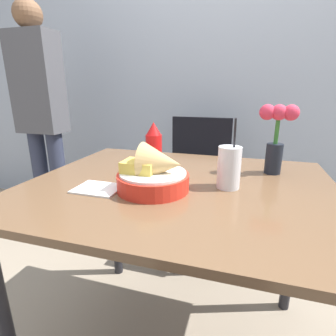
% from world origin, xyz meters
% --- Properties ---
extents(wall_window, '(7.00, 0.06, 2.60)m').
position_xyz_m(wall_window, '(0.00, 1.30, 1.30)').
color(wall_window, '#9EA8B7').
rests_on(wall_window, ground_plane).
extents(dining_table, '(1.06, 0.87, 0.76)m').
position_xyz_m(dining_table, '(0.00, 0.00, 0.66)').
color(dining_table, brown).
rests_on(dining_table, ground_plane).
extents(chair_far_window, '(0.40, 0.40, 0.90)m').
position_xyz_m(chair_far_window, '(-0.08, 0.81, 0.54)').
color(chair_far_window, black).
rests_on(chair_far_window, ground_plane).
extents(food_basket, '(0.24, 0.24, 0.16)m').
position_xyz_m(food_basket, '(-0.06, -0.09, 0.82)').
color(food_basket, red).
rests_on(food_basket, dining_table).
extents(ketchup_bottle, '(0.06, 0.06, 0.20)m').
position_xyz_m(ketchup_bottle, '(-0.13, 0.10, 0.86)').
color(ketchup_bottle, red).
rests_on(ketchup_bottle, dining_table).
extents(drink_cup, '(0.08, 0.08, 0.24)m').
position_xyz_m(drink_cup, '(0.17, 0.01, 0.83)').
color(drink_cup, silver).
rests_on(drink_cup, dining_table).
extents(flower_vase, '(0.14, 0.06, 0.27)m').
position_xyz_m(flower_vase, '(0.32, 0.22, 0.92)').
color(flower_vase, black).
rests_on(flower_vase, dining_table).
extents(napkin, '(0.15, 0.12, 0.01)m').
position_xyz_m(napkin, '(-0.24, -0.14, 0.77)').
color(napkin, white).
rests_on(napkin, dining_table).
extents(person_standing, '(0.32, 0.18, 1.63)m').
position_xyz_m(person_standing, '(-1.17, 0.68, 0.94)').
color(person_standing, '#2D3347').
rests_on(person_standing, ground_plane).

